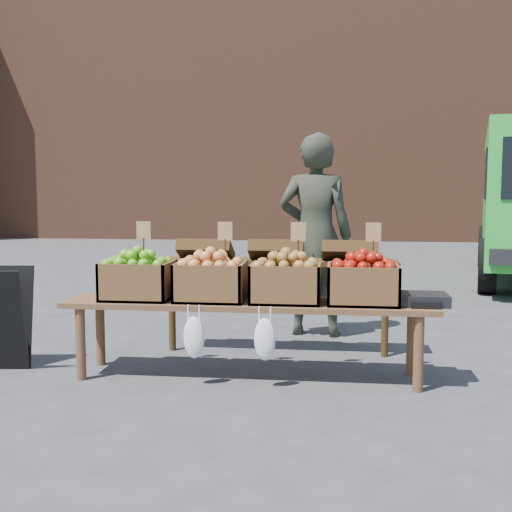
% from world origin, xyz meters
% --- Properties ---
extents(ground, '(80.00, 80.00, 0.00)m').
position_xyz_m(ground, '(0.00, 0.00, 0.00)').
color(ground, '#3F3F41').
extents(brick_building, '(24.00, 4.00, 10.00)m').
position_xyz_m(brick_building, '(0.00, 15.00, 5.00)').
color(brick_building, brown).
rests_on(brick_building, ground).
extents(vendor, '(0.74, 0.53, 1.90)m').
position_xyz_m(vendor, '(-0.28, 1.74, 0.95)').
color(vendor, '#2A2F23').
rests_on(vendor, ground).
extents(back_table, '(2.10, 0.44, 1.04)m').
position_xyz_m(back_table, '(-0.58, 1.00, 0.52)').
color(back_table, '#392610').
rests_on(back_table, ground).
extents(display_bench, '(2.70, 0.56, 0.57)m').
position_xyz_m(display_bench, '(-0.73, 0.28, 0.28)').
color(display_bench, brown).
rests_on(display_bench, ground).
extents(crate_golden_apples, '(0.50, 0.40, 0.28)m').
position_xyz_m(crate_golden_apples, '(-1.56, 0.28, 0.71)').
color(crate_golden_apples, '#378210').
rests_on(crate_golden_apples, display_bench).
extents(crate_russet_pears, '(0.50, 0.40, 0.28)m').
position_xyz_m(crate_russet_pears, '(-1.01, 0.28, 0.71)').
color(crate_russet_pears, '#B38B34').
rests_on(crate_russet_pears, display_bench).
extents(crate_red_apples, '(0.50, 0.40, 0.28)m').
position_xyz_m(crate_red_apples, '(-0.46, 0.28, 0.71)').
color(crate_red_apples, '#A57330').
rests_on(crate_red_apples, display_bench).
extents(crate_green_apples, '(0.50, 0.40, 0.28)m').
position_xyz_m(crate_green_apples, '(0.09, 0.28, 0.71)').
color(crate_green_apples, '#800002').
rests_on(crate_green_apples, display_bench).
extents(weighing_scale, '(0.34, 0.30, 0.08)m').
position_xyz_m(weighing_scale, '(0.52, 0.28, 0.61)').
color(weighing_scale, black).
rests_on(weighing_scale, display_bench).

